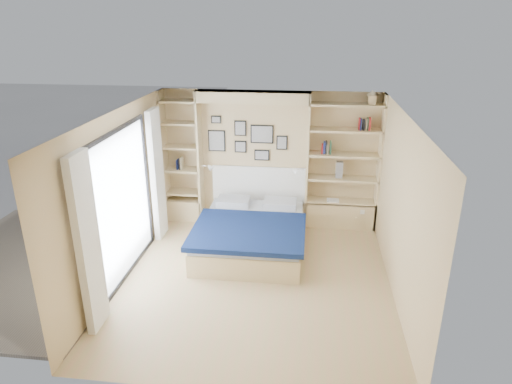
# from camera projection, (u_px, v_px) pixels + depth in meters

# --- Properties ---
(ground) EXTENTS (4.50, 4.50, 0.00)m
(ground) POSITION_uv_depth(u_px,v_px,m) (256.00, 279.00, 6.90)
(ground) COLOR tan
(ground) RESTS_ON ground
(room_shell) EXTENTS (4.50, 4.50, 4.50)m
(room_shell) POSITION_uv_depth(u_px,v_px,m) (244.00, 178.00, 7.97)
(room_shell) COLOR tan
(room_shell) RESTS_ON ground
(bed) EXTENTS (1.81, 2.37, 1.07)m
(bed) POSITION_uv_depth(u_px,v_px,m) (251.00, 233.00, 7.74)
(bed) COLOR beige
(bed) RESTS_ON ground
(photo_gallery) EXTENTS (1.48, 0.02, 0.82)m
(photo_gallery) POSITION_uv_depth(u_px,v_px,m) (246.00, 139.00, 8.43)
(photo_gallery) COLOR black
(photo_gallery) RESTS_ON ground
(reading_lamps) EXTENTS (1.92, 0.12, 0.15)m
(reading_lamps) POSITION_uv_depth(u_px,v_px,m) (252.00, 169.00, 8.39)
(reading_lamps) COLOR silver
(reading_lamps) RESTS_ON ground
(shelf_decor) EXTENTS (3.59, 0.23, 2.03)m
(shelf_decor) POSITION_uv_depth(u_px,v_px,m) (330.00, 139.00, 8.09)
(shelf_decor) COLOR #A51E1E
(shelf_decor) RESTS_ON ground
(deck) EXTENTS (3.20, 4.00, 0.05)m
(deck) POSITION_uv_depth(u_px,v_px,m) (33.00, 265.00, 7.30)
(deck) COLOR #6B5E4F
(deck) RESTS_ON ground
(deck_chair) EXTENTS (0.66, 0.84, 0.74)m
(deck_chair) POSITION_uv_depth(u_px,v_px,m) (57.00, 213.00, 8.37)
(deck_chair) COLOR tan
(deck_chair) RESTS_ON ground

